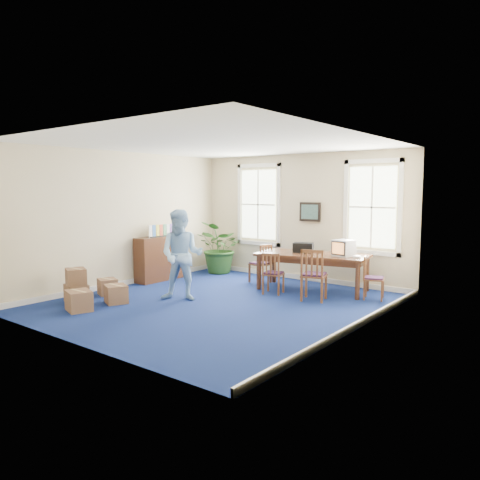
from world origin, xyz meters
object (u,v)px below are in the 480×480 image
Objects in this scene: man at (182,255)px; cardboard_boxes at (85,285)px; conference_table at (312,272)px; crt_tv at (344,248)px; chair_near_left at (273,273)px; credenza at (161,258)px; potted_plant at (221,247)px.

man reaches higher than cardboard_boxes.
cardboard_boxes is at bearing -139.07° from conference_table.
crt_tv reaches higher than chair_near_left.
crt_tv is 0.30× the size of credenza.
credenza is at bearing 118.00° from man.
chair_near_left is 0.64× the size of potted_plant.
crt_tv is at bearing 46.01° from cardboard_boxes.
man is (-1.17, -1.67, 0.48)m from chair_near_left.
conference_table is at bearing -7.29° from potted_plant.
cardboard_boxes is (-1.40, -1.37, -0.58)m from man.
man is 2.04m from cardboard_boxes.
chair_near_left is 2.10m from man.
conference_table is 3.11m from potted_plant.
crt_tv is 4.61m from credenza.
crt_tv is 1.64m from chair_near_left.
crt_tv reaches higher than cardboard_boxes.
crt_tv reaches higher than credenza.
credenza is 1.78m from potted_plant.
conference_table is 3.07m from man.
credenza is at bearing -7.91° from chair_near_left.
potted_plant reaches higher than cardboard_boxes.
conference_table is 1.31× the size of man.
man is 1.32× the size of potted_plant.
man is 1.30× the size of credenza.
chair_near_left is 0.72× the size of cardboard_boxes.
potted_plant reaches higher than credenza.
chair_near_left is at bearing 7.32° from credenza.
potted_plant is at bearing -41.49° from chair_near_left.
conference_table is 2.68× the size of chair_near_left.
chair_near_left is at bearing -132.15° from crt_tv.
credenza is (-1.98, 1.24, -0.37)m from man.
man reaches higher than conference_table.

